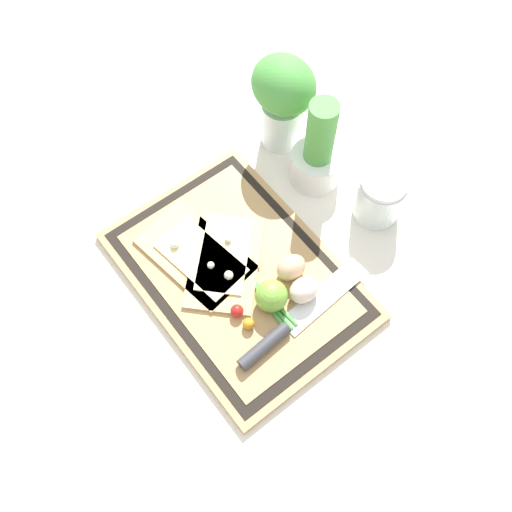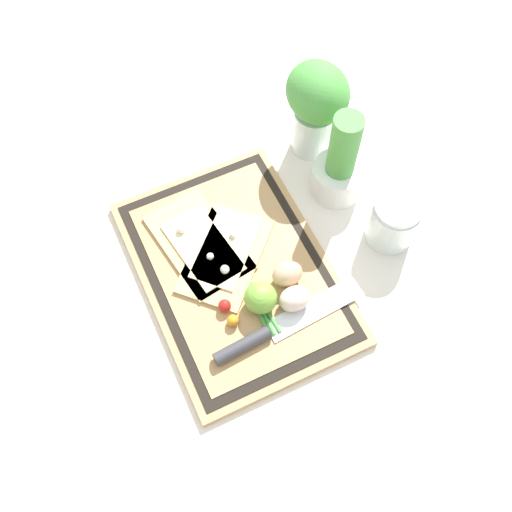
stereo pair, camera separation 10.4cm
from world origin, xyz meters
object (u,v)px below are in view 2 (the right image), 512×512
pizza_slice_far (226,254)px  knife (265,334)px  lime (261,298)px  cherry_tomato_yellow (233,320)px  egg_pink (294,299)px  egg_brown (287,274)px  herb_glass (316,104)px  sauce_jar (393,223)px  cherry_tomato_red (225,306)px  pizza_slice_near (199,244)px  herb_pot (340,168)px

pizza_slice_far → knife: 0.17m
lime → cherry_tomato_yellow: (0.01, -0.06, -0.02)m
pizza_slice_far → cherry_tomato_yellow: size_ratio=10.95×
pizza_slice_far → egg_pink: (0.13, 0.07, 0.02)m
egg_brown → herb_glass: (-0.25, 0.18, 0.08)m
lime → knife: bearing=-17.9°
cherry_tomato_yellow → sauce_jar: size_ratio=0.20×
pizza_slice_far → cherry_tomato_red: 0.10m
pizza_slice_near → knife: size_ratio=0.78×
knife → lime: lime is taller
pizza_slice_far → herb_pot: herb_pot is taller
lime → cherry_tomato_yellow: 0.06m
pizza_slice_near → cherry_tomato_yellow: size_ratio=10.80×
herb_glass → sauce_jar: bearing=7.5°
egg_pink → lime: bearing=-113.9°
pizza_slice_far → knife: bearing=-1.1°
cherry_tomato_red → herb_pot: herb_pot is taller
knife → herb_pot: 0.34m
cherry_tomato_yellow → herb_pot: bearing=120.4°
pizza_slice_near → pizza_slice_far: same height
herb_glass → pizza_slice_far: bearing=-57.7°
herb_glass → herb_pot: bearing=-3.5°
pizza_slice_near → egg_brown: size_ratio=4.01×
pizza_slice_near → cherry_tomato_yellow: (0.16, -0.01, 0.00)m
pizza_slice_far → knife: (0.17, -0.00, 0.00)m
egg_brown → pizza_slice_far: bearing=-139.2°
cherry_tomato_red → herb_glass: size_ratio=0.11×
pizza_slice_near → sauce_jar: size_ratio=2.19×
pizza_slice_near → cherry_tomato_yellow: bearing=-2.6°
egg_brown → egg_pink: 0.05m
pizza_slice_far → knife: size_ratio=0.79×
cherry_tomato_red → cherry_tomato_yellow: bearing=2.9°
pizza_slice_near → knife: bearing=8.7°
egg_brown → egg_pink: size_ratio=1.00×
egg_brown → cherry_tomato_yellow: (0.03, -0.12, -0.01)m
egg_brown → lime: size_ratio=0.97×
cherry_tomato_yellow → herb_pot: (-0.17, 0.29, 0.04)m
herb_pot → herb_glass: herb_glass is taller
egg_brown → sauce_jar: (-0.01, 0.21, 0.00)m
egg_brown → cherry_tomato_red: size_ratio=2.42×
pizza_slice_far → lime: bearing=7.3°
pizza_slice_near → herb_glass: size_ratio=1.07×
cherry_tomato_red → sauce_jar: bearing=92.0°
pizza_slice_far → sauce_jar: bearing=74.5°
herb_pot → cherry_tomato_yellow: bearing=-59.6°
lime → sauce_jar: 0.28m
knife → cherry_tomato_red: size_ratio=12.52×
lime → cherry_tomato_yellow: bearing=-79.7°
cherry_tomato_red → sauce_jar: sauce_jar is taller
pizza_slice_far → herb_pot: bearing=101.3°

